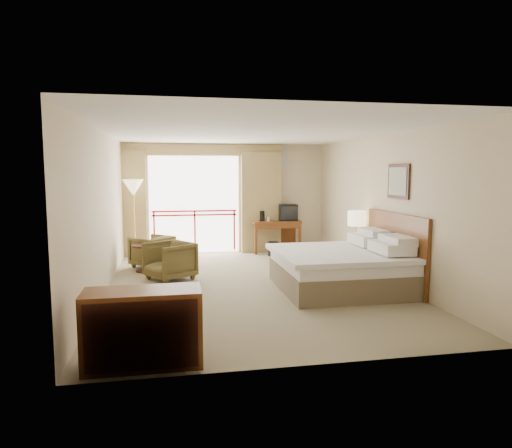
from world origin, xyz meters
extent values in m
plane|color=#857A5B|center=(0.00, 0.00, 0.00)|extent=(7.00, 7.00, 0.00)
plane|color=white|center=(0.00, 0.00, 2.70)|extent=(7.00, 7.00, 0.00)
plane|color=beige|center=(0.00, 3.50, 1.35)|extent=(5.00, 0.00, 5.00)
plane|color=beige|center=(0.00, -3.50, 1.35)|extent=(5.00, 0.00, 5.00)
plane|color=beige|center=(-2.50, 0.00, 1.35)|extent=(0.00, 7.00, 7.00)
plane|color=beige|center=(2.50, 0.00, 1.35)|extent=(0.00, 7.00, 7.00)
plane|color=white|center=(-0.80, 3.48, 1.20)|extent=(2.40, 0.00, 2.40)
cube|color=#B50F10|center=(-0.80, 3.46, 0.95)|extent=(2.09, 0.03, 0.04)
cube|color=#B50F10|center=(-0.80, 3.46, 1.05)|extent=(2.09, 0.03, 0.04)
cube|color=#B50F10|center=(-1.79, 3.46, 0.55)|extent=(0.04, 0.03, 1.00)
cube|color=#B50F10|center=(-0.80, 3.46, 0.55)|extent=(0.04, 0.03, 1.00)
cube|color=#B50F10|center=(0.19, 3.46, 0.55)|extent=(0.04, 0.03, 1.00)
cube|color=olive|center=(-2.45, 3.35, 1.25)|extent=(1.00, 0.26, 2.50)
cube|color=olive|center=(0.85, 3.35, 1.25)|extent=(1.00, 0.26, 2.50)
cube|color=olive|center=(-0.80, 3.38, 2.55)|extent=(4.40, 0.22, 0.28)
cube|color=silver|center=(1.30, 3.47, 2.35)|extent=(0.50, 0.04, 0.50)
cube|color=brown|center=(1.45, -0.60, 0.20)|extent=(2.05, 2.00, 0.40)
cube|color=white|center=(1.45, -0.60, 0.50)|extent=(2.01, 1.96, 0.22)
cube|color=white|center=(1.40, -0.60, 0.63)|extent=(2.09, 2.06, 0.08)
cube|color=white|center=(2.15, -1.05, 0.78)|extent=(0.50, 0.75, 0.18)
cube|color=white|center=(2.15, -0.15, 0.78)|extent=(0.50, 0.75, 0.18)
cube|color=white|center=(2.28, -1.05, 0.90)|extent=(0.40, 0.70, 0.14)
cube|color=white|center=(2.28, -0.15, 0.90)|extent=(0.40, 0.70, 0.14)
cube|color=#5A2A10|center=(2.46, -0.60, 0.65)|extent=(0.06, 2.10, 1.30)
cube|color=black|center=(2.48, -0.60, 1.85)|extent=(0.03, 0.72, 0.60)
cube|color=silver|center=(2.46, -0.60, 1.85)|extent=(0.01, 0.60, 0.48)
cube|color=#5A2A10|center=(2.26, 0.59, 0.29)|extent=(0.43, 0.50, 0.58)
cylinder|color=tan|center=(2.26, 0.64, 0.63)|extent=(0.15, 0.15, 0.04)
cylinder|color=tan|center=(2.26, 0.64, 0.82)|extent=(0.03, 0.03, 0.38)
cylinder|color=#FFE5B2|center=(2.26, 0.64, 1.09)|extent=(0.36, 0.36, 0.30)
cube|color=black|center=(2.21, 0.44, 0.63)|extent=(0.20, 0.17, 0.08)
cube|color=#5A2A10|center=(1.21, 3.21, 0.77)|extent=(1.21, 0.59, 0.05)
cube|color=#5A2A10|center=(0.65, 2.96, 0.37)|extent=(0.06, 0.06, 0.75)
cube|color=#5A2A10|center=(1.76, 2.96, 0.37)|extent=(0.06, 0.06, 0.75)
cube|color=#5A2A10|center=(0.65, 3.46, 0.37)|extent=(0.06, 0.06, 0.75)
cube|color=#5A2A10|center=(1.76, 3.46, 0.37)|extent=(0.06, 0.06, 0.75)
cube|color=#5A2A10|center=(1.21, 3.46, 0.46)|extent=(1.11, 0.03, 0.56)
cube|color=#5A2A10|center=(1.21, 2.95, 0.69)|extent=(1.11, 0.03, 0.12)
cube|color=black|center=(1.51, 3.21, 1.00)|extent=(0.45, 0.35, 0.41)
cube|color=black|center=(1.51, 3.03, 1.00)|extent=(0.41, 0.02, 0.33)
cylinder|color=black|center=(0.86, 3.21, 0.92)|extent=(0.14, 0.14, 0.26)
cylinder|color=white|center=(1.01, 3.16, 0.84)|extent=(0.09, 0.09, 0.11)
cylinder|color=black|center=(1.03, 2.73, 0.17)|extent=(0.32, 0.32, 0.34)
imported|color=#493C1D|center=(-1.80, 1.91, 0.00)|extent=(1.03, 1.03, 0.67)
imported|color=#493C1D|center=(-1.43, 0.68, 0.00)|extent=(1.07, 1.06, 0.71)
cylinder|color=black|center=(-1.92, 1.45, 0.54)|extent=(0.51, 0.51, 0.04)
cylinder|color=black|center=(-1.92, 1.45, 0.27)|extent=(0.06, 0.06, 0.51)
cylinder|color=black|center=(-1.92, 1.45, 0.02)|extent=(0.36, 0.36, 0.03)
imported|color=white|center=(-1.92, 1.45, 0.56)|extent=(0.24, 0.25, 0.02)
cylinder|color=tan|center=(-2.21, 2.89, 0.02)|extent=(0.30, 0.30, 0.03)
cylinder|color=tan|center=(-2.21, 2.89, 0.80)|extent=(0.03, 0.03, 1.60)
cone|color=#FFE5B2|center=(-2.21, 2.89, 1.66)|extent=(0.47, 0.47, 0.37)
cube|color=#5A2A10|center=(-1.71, -3.16, 0.40)|extent=(1.20, 0.50, 0.80)
cube|color=black|center=(-1.71, -3.42, 0.40)|extent=(1.10, 0.02, 0.70)
camera|label=1|loc=(-1.41, -7.88, 2.00)|focal=32.00mm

